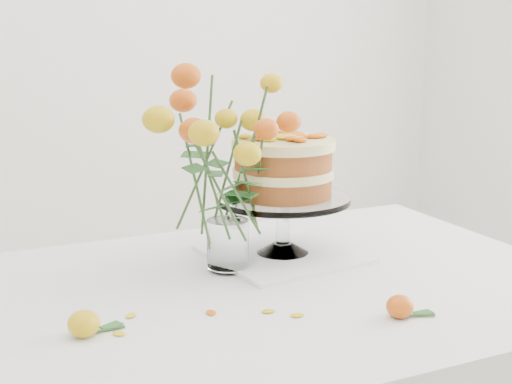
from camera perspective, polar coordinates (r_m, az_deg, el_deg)
table at (r=1.51m, az=-0.69°, el=-10.51°), size 1.43×0.93×0.76m
napkin at (r=1.68m, az=2.13°, el=-5.00°), size 0.35×0.35×0.01m
cake_stand at (r=1.63m, az=2.19°, el=1.46°), size 0.31×0.31×0.28m
rose_vase at (r=1.52m, az=-2.35°, el=3.40°), size 0.40×0.40×0.46m
loose_rose_near at (r=1.28m, az=-13.60°, el=-10.21°), size 0.10×0.06×0.05m
loose_rose_far at (r=1.35m, az=11.45°, el=-8.98°), size 0.09×0.05×0.04m
stray_petal_a at (r=1.35m, az=-3.61°, el=-9.61°), size 0.03×0.02×0.00m
stray_petal_b at (r=1.36m, az=1.00°, el=-9.53°), size 0.03×0.02×0.00m
stray_petal_c at (r=1.34m, az=3.33°, el=-9.82°), size 0.03×0.02×0.00m
stray_petal_d at (r=1.36m, az=-9.99°, el=-9.72°), size 0.03×0.02×0.00m
stray_petal_e at (r=1.29m, az=-10.89°, el=-11.07°), size 0.03×0.02×0.00m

